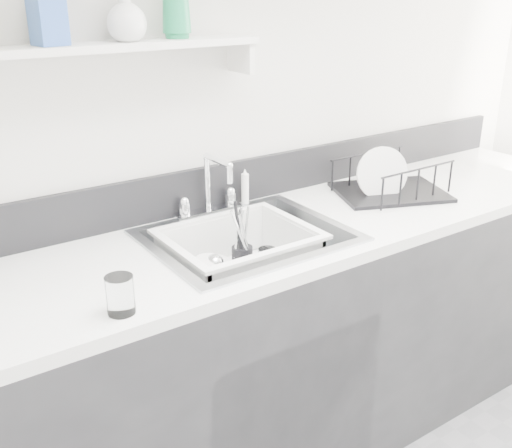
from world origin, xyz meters
TOP-DOWN VIEW (x-y plane):
  - counter_run at (0.00, 1.19)m, footprint 3.20×0.62m
  - backsplash at (0.00, 1.49)m, footprint 3.20×0.02m
  - sink at (0.00, 1.19)m, footprint 0.64×0.52m
  - faucet at (0.00, 1.44)m, footprint 0.26×0.18m
  - side_sprayer at (0.16, 1.44)m, footprint 0.03×0.03m
  - wall_shelf at (-0.35, 1.42)m, footprint 1.00×0.16m
  - wash_tub at (-0.02, 1.21)m, footprint 0.52×0.45m
  - plate_stack at (-0.10, 1.20)m, footprint 0.23×0.22m
  - utensil_cup at (0.01, 1.25)m, footprint 0.07×0.07m
  - ladle at (-0.05, 1.20)m, footprint 0.23×0.25m
  - tumbler_in_tub at (0.08, 1.19)m, footprint 0.07×0.07m
  - tumbler_counter at (-0.53, 0.96)m, footprint 0.09×0.09m
  - dish_rack at (0.70, 1.23)m, footprint 0.50×0.44m
  - bowl_small at (0.06, 1.11)m, footprint 0.15×0.15m
  - soap_bottle_b at (-0.50, 1.41)m, footprint 0.10×0.10m
  - soap_bottle_c at (-0.27, 1.41)m, footprint 0.14×0.14m

SIDE VIEW (x-z plane):
  - counter_run at x=0.00m, z-range 0.00..0.92m
  - bowl_small at x=0.06m, z-range 0.77..0.80m
  - plate_stack at x=-0.10m, z-range 0.75..0.84m
  - ladle at x=-0.05m, z-range 0.77..0.84m
  - tumbler_in_tub at x=0.08m, z-range 0.77..0.86m
  - utensil_cup at x=0.01m, z-range 0.70..0.94m
  - sink at x=0.00m, z-range 0.73..0.93m
  - wash_tub at x=-0.02m, z-range 0.75..0.94m
  - tumbler_counter at x=-0.53m, z-range 0.92..1.02m
  - faucet at x=0.00m, z-range 0.87..1.09m
  - side_sprayer at x=0.16m, z-range 0.92..1.06m
  - dish_rack at x=0.70m, z-range 0.92..1.06m
  - backsplash at x=0.00m, z-range 0.92..1.08m
  - wall_shelf at x=-0.35m, z-range 1.45..1.57m
  - soap_bottle_c at x=-0.27m, z-range 1.53..1.68m
  - soap_bottle_b at x=-0.50m, z-range 1.53..1.71m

